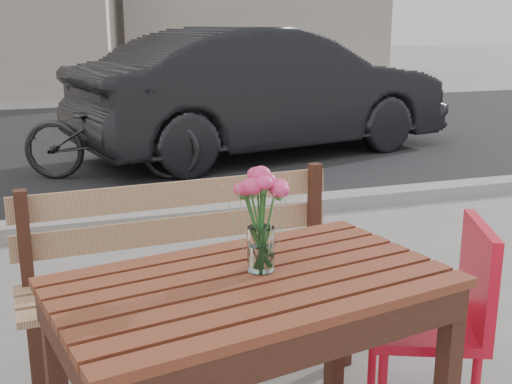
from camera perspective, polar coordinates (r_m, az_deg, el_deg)
street at (r=7.17m, az=-14.09°, el=1.88°), size 30.00×8.12×0.12m
main_table at (r=2.14m, az=-0.26°, el=-10.83°), size 1.38×0.96×0.78m
main_bench at (r=2.93m, az=-6.14°, el=-5.46°), size 1.52×0.53×0.93m
red_chair at (r=2.63m, az=16.49°, el=-10.17°), size 0.55×0.55×0.85m
main_vase at (r=2.07m, az=0.44°, el=-1.31°), size 0.19×0.19×0.35m
parked_car at (r=7.91m, az=0.84°, el=8.92°), size 4.90×2.60×1.53m
bicycle at (r=6.76m, az=-12.71°, el=5.08°), size 1.93×1.21×0.96m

